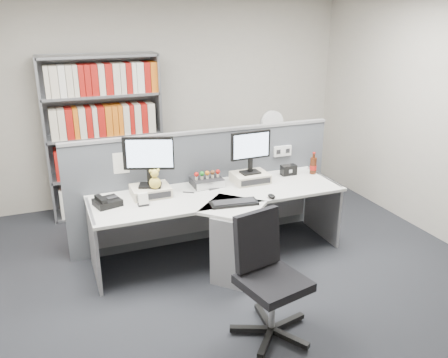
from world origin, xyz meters
name	(u,v)px	position (x,y,z in m)	size (l,w,h in m)	color
ground	(250,294)	(0.00, 0.00, 0.00)	(5.50, 5.50, 0.00)	#27292E
room_shell	(254,102)	(0.00, 0.00, 1.79)	(5.04, 5.54, 2.72)	#B6AFA2
partition	(205,185)	(0.00, 1.25, 0.65)	(3.00, 0.08, 1.27)	#51545B
desk	(226,224)	(0.00, 0.60, 0.46)	(2.60, 1.20, 0.72)	silver
monitor_riser_left	(151,191)	(-0.67, 0.98, 0.77)	(0.38, 0.31, 0.10)	beige
monitor_riser_right	(250,177)	(0.43, 0.98, 0.77)	(0.38, 0.31, 0.10)	beige
monitor_left	(149,157)	(-0.66, 0.98, 1.12)	(0.48, 0.22, 0.51)	black
monitor_right	(251,149)	(0.43, 0.98, 1.10)	(0.46, 0.15, 0.46)	black
desktop_pc	(207,182)	(-0.04, 1.05, 0.76)	(0.32, 0.28, 0.08)	black
figurines	(207,174)	(-0.04, 1.03, 0.85)	(0.29, 0.05, 0.09)	beige
keyboard	(234,203)	(0.03, 0.46, 0.73)	(0.48, 0.23, 0.03)	black
mouse	(272,196)	(0.44, 0.47, 0.74)	(0.07, 0.11, 0.04)	black
desk_phone	(107,202)	(-1.11, 0.88, 0.76)	(0.28, 0.27, 0.10)	black
desk_calendar	(143,200)	(-0.79, 0.76, 0.77)	(0.10, 0.08, 0.12)	black
plush_toy	(155,180)	(-0.63, 0.90, 0.91)	(0.12, 0.12, 0.20)	#DDC549
speaker	(289,170)	(0.94, 1.03, 0.78)	(0.17, 0.10, 0.11)	black
cola_bottle	(313,166)	(1.22, 0.96, 0.82)	(0.08, 0.08, 0.25)	#3F190A
shelving_unit	(105,138)	(-0.90, 2.44, 0.98)	(1.41, 0.40, 2.00)	gray
filing_cabinet	(270,176)	(1.20, 1.99, 0.35)	(0.45, 0.61, 0.70)	gray
desk_fan	(271,126)	(1.20, 1.99, 1.05)	(0.33, 0.20, 0.56)	white
office_chair	(267,273)	(-0.09, -0.50, 0.53)	(0.66, 0.64, 0.99)	silver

